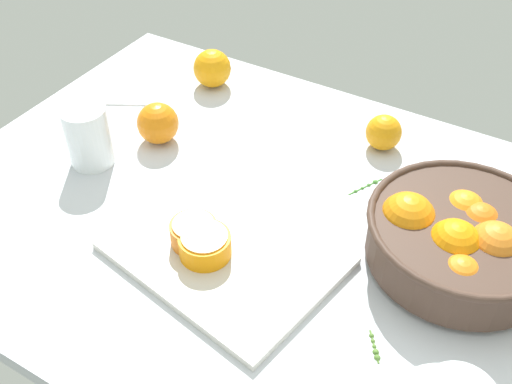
{
  "coord_description": "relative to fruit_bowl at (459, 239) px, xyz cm",
  "views": [
    {
      "loc": [
        33.2,
        -63.94,
        70.48
      ],
      "look_at": [
        -3.38,
        -1.97,
        6.33
      ],
      "focal_mm": 42.89,
      "sensor_mm": 36.0,
      "label": 1
    }
  ],
  "objects": [
    {
      "name": "ground_plane",
      "position": [
        -27.2,
        -5.44,
        -6.67
      ],
      "size": [
        119.34,
        82.33,
        3.0
      ],
      "primitive_type": "cube",
      "color": "silver"
    },
    {
      "name": "fruit_bowl",
      "position": [
        0.0,
        0.0,
        0.0
      ],
      "size": [
        28.87,
        28.87,
        10.8
      ],
      "color": "#473328",
      "rests_on": "ground_plane"
    },
    {
      "name": "juice_glass",
      "position": [
        -64.24,
        -9.11,
        -0.29
      ],
      "size": [
        7.97,
        7.97,
        11.38
      ],
      "color": "white",
      "rests_on": "ground_plane"
    },
    {
      "name": "cutting_board",
      "position": [
        -30.73,
        -16.59,
        -4.51
      ],
      "size": [
        37.45,
        30.64,
        1.31
      ],
      "primitive_type": "cube",
      "rotation": [
        0.0,
        0.0,
        -0.18
      ],
      "color": "beige",
      "rests_on": "ground_plane"
    },
    {
      "name": "orange_half_0",
      "position": [
        -32.9,
        -18.66,
        -1.91
      ],
      "size": [
        8.01,
        8.01,
        3.95
      ],
      "color": "orange",
      "rests_on": "cutting_board"
    },
    {
      "name": "orange_half_1",
      "position": [
        -35.79,
        -17.44,
        -1.89
      ],
      "size": [
        7.32,
        7.32,
        3.99
      ],
      "color": "orange",
      "rests_on": "cutting_board"
    },
    {
      "name": "loose_orange_0",
      "position": [
        -59.93,
        24.05,
        -1.16
      ],
      "size": [
        8.01,
        8.01,
        8.01
      ],
      "primitive_type": "sphere",
      "color": "orange",
      "rests_on": "ground_plane"
    },
    {
      "name": "loose_orange_1",
      "position": [
        -57.68,
        2.26,
        -1.24
      ],
      "size": [
        7.85,
        7.85,
        7.85
      ],
      "primitive_type": "sphere",
      "color": "orange",
      "rests_on": "ground_plane"
    },
    {
      "name": "loose_orange_2",
      "position": [
        -20.32,
        21.88,
        -1.82
      ],
      "size": [
        6.7,
        6.7,
        6.7
      ],
      "primitive_type": "sphere",
      "color": "orange",
      "rests_on": "ground_plane"
    },
    {
      "name": "spoon",
      "position": [
        -75.94,
        5.55,
        -4.74
      ],
      "size": [
        14.56,
        9.0,
        1.0
      ],
      "color": "silver",
      "rests_on": "ground_plane"
    },
    {
      "name": "herb_sprig_0",
      "position": [
        -4.23,
        -20.53,
        -4.89
      ],
      "size": [
        3.25,
        4.47,
        0.91
      ],
      "color": "#4F772E",
      "rests_on": "ground_plane"
    },
    {
      "name": "herb_sprig_1",
      "position": [
        -18.14,
        10.04,
        -4.91
      ],
      "size": [
        3.61,
        6.89,
        0.96
      ],
      "color": "#498C37",
      "rests_on": "ground_plane"
    }
  ]
}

